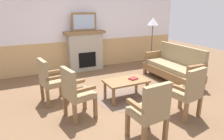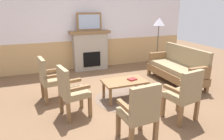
{
  "view_description": "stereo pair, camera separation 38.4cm",
  "coord_description": "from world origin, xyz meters",
  "px_view_note": "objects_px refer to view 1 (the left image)",
  "views": [
    {
      "loc": [
        -2.0,
        -3.76,
        1.99
      ],
      "look_at": [
        0.0,
        0.35,
        0.55
      ],
      "focal_mm": 31.93,
      "sensor_mm": 36.0,
      "label": 1
    },
    {
      "loc": [
        -1.65,
        -3.92,
        1.99
      ],
      "look_at": [
        0.0,
        0.35,
        0.55
      ],
      "focal_mm": 31.93,
      "sensor_mm": 36.0,
      "label": 2
    }
  ],
  "objects_px": {
    "armchair_front_left": "(150,109)",
    "floor_lamp_by_couch": "(153,25)",
    "couch": "(173,67)",
    "book_on_table": "(133,79)",
    "framed_picture": "(84,22)",
    "coffee_table": "(126,82)",
    "fireplace": "(85,50)",
    "armchair_front_center": "(188,90)",
    "armchair_by_window_left": "(76,91)",
    "armchair_near_fireplace": "(50,79)"
  },
  "relations": [
    {
      "from": "armchair_by_window_left",
      "to": "floor_lamp_by_couch",
      "type": "xyz_separation_m",
      "value": [
        3.28,
        2.15,
        0.91
      ]
    },
    {
      "from": "fireplace",
      "to": "framed_picture",
      "type": "relative_size",
      "value": 1.62
    },
    {
      "from": "book_on_table",
      "to": "armchair_by_window_left",
      "type": "relative_size",
      "value": 0.19
    },
    {
      "from": "armchair_front_left",
      "to": "floor_lamp_by_couch",
      "type": "relative_size",
      "value": 0.58
    },
    {
      "from": "coffee_table",
      "to": "armchair_front_center",
      "type": "bearing_deg",
      "value": -62.6
    },
    {
      "from": "book_on_table",
      "to": "floor_lamp_by_couch",
      "type": "bearing_deg",
      "value": 44.84
    },
    {
      "from": "armchair_by_window_left",
      "to": "floor_lamp_by_couch",
      "type": "bearing_deg",
      "value": 33.23
    },
    {
      "from": "armchair_by_window_left",
      "to": "armchair_front_left",
      "type": "distance_m",
      "value": 1.42
    },
    {
      "from": "framed_picture",
      "to": "armchair_near_fireplace",
      "type": "bearing_deg",
      "value": -126.42
    },
    {
      "from": "couch",
      "to": "fireplace",
      "type": "bearing_deg",
      "value": 132.37
    },
    {
      "from": "armchair_front_center",
      "to": "framed_picture",
      "type": "bearing_deg",
      "value": 101.13
    },
    {
      "from": "armchair_near_fireplace",
      "to": "book_on_table",
      "type": "bearing_deg",
      "value": -17.58
    },
    {
      "from": "framed_picture",
      "to": "coffee_table",
      "type": "relative_size",
      "value": 0.83
    },
    {
      "from": "armchair_near_fireplace",
      "to": "armchair_by_window_left",
      "type": "distance_m",
      "value": 0.91
    },
    {
      "from": "coffee_table",
      "to": "armchair_front_left",
      "type": "relative_size",
      "value": 0.98
    },
    {
      "from": "armchair_front_left",
      "to": "framed_picture",
      "type": "bearing_deg",
      "value": 85.33
    },
    {
      "from": "fireplace",
      "to": "armchair_front_left",
      "type": "xyz_separation_m",
      "value": [
        -0.32,
        -3.98,
        -0.11
      ]
    },
    {
      "from": "couch",
      "to": "book_on_table",
      "type": "height_order",
      "value": "couch"
    },
    {
      "from": "framed_picture",
      "to": "armchair_front_left",
      "type": "distance_m",
      "value": 4.12
    },
    {
      "from": "fireplace",
      "to": "book_on_table",
      "type": "bearing_deg",
      "value": -83.54
    },
    {
      "from": "coffee_table",
      "to": "armchair_front_center",
      "type": "xyz_separation_m",
      "value": [
        0.62,
        -1.2,
        0.15
      ]
    },
    {
      "from": "armchair_front_left",
      "to": "floor_lamp_by_couch",
      "type": "bearing_deg",
      "value": 53.26
    },
    {
      "from": "fireplace",
      "to": "floor_lamp_by_couch",
      "type": "bearing_deg",
      "value": -17.25
    },
    {
      "from": "fireplace",
      "to": "framed_picture",
      "type": "height_order",
      "value": "framed_picture"
    },
    {
      "from": "floor_lamp_by_couch",
      "to": "armchair_near_fireplace",
      "type": "bearing_deg",
      "value": -160.12
    },
    {
      "from": "framed_picture",
      "to": "armchair_by_window_left",
      "type": "bearing_deg",
      "value": -111.97
    },
    {
      "from": "couch",
      "to": "book_on_table",
      "type": "relative_size",
      "value": 9.74
    },
    {
      "from": "armchair_front_left",
      "to": "floor_lamp_by_couch",
      "type": "xyz_separation_m",
      "value": [
        2.47,
        3.31,
        0.91
      ]
    },
    {
      "from": "coffee_table",
      "to": "armchair_front_center",
      "type": "relative_size",
      "value": 0.98
    },
    {
      "from": "book_on_table",
      "to": "floor_lamp_by_couch",
      "type": "relative_size",
      "value": 0.11
    },
    {
      "from": "couch",
      "to": "book_on_table",
      "type": "distance_m",
      "value": 1.66
    },
    {
      "from": "fireplace",
      "to": "armchair_front_center",
      "type": "relative_size",
      "value": 1.33
    },
    {
      "from": "framed_picture",
      "to": "couch",
      "type": "xyz_separation_m",
      "value": [
        1.88,
        -2.06,
        -1.16
      ]
    },
    {
      "from": "armchair_near_fireplace",
      "to": "armchair_by_window_left",
      "type": "bearing_deg",
      "value": -69.66
    },
    {
      "from": "couch",
      "to": "framed_picture",
      "type": "bearing_deg",
      "value": 132.37
    },
    {
      "from": "fireplace",
      "to": "couch",
      "type": "xyz_separation_m",
      "value": [
        1.88,
        -2.06,
        -0.26
      ]
    },
    {
      "from": "book_on_table",
      "to": "fireplace",
      "type": "bearing_deg",
      "value": 96.46
    },
    {
      "from": "couch",
      "to": "floor_lamp_by_couch",
      "type": "xyz_separation_m",
      "value": [
        0.27,
        1.39,
        1.05
      ]
    },
    {
      "from": "armchair_front_left",
      "to": "couch",
      "type": "bearing_deg",
      "value": 41.01
    },
    {
      "from": "fireplace",
      "to": "armchair_by_window_left",
      "type": "distance_m",
      "value": 3.04
    },
    {
      "from": "couch",
      "to": "armchair_front_left",
      "type": "bearing_deg",
      "value": -138.99
    },
    {
      "from": "fireplace",
      "to": "book_on_table",
      "type": "distance_m",
      "value": 2.54
    },
    {
      "from": "couch",
      "to": "armchair_front_center",
      "type": "height_order",
      "value": "same"
    },
    {
      "from": "framed_picture",
      "to": "coffee_table",
      "type": "bearing_deg",
      "value": -87.57
    },
    {
      "from": "book_on_table",
      "to": "armchair_front_left",
      "type": "relative_size",
      "value": 0.19
    },
    {
      "from": "armchair_front_left",
      "to": "armchair_by_window_left",
      "type": "bearing_deg",
      "value": 124.98
    },
    {
      "from": "fireplace",
      "to": "framed_picture",
      "type": "distance_m",
      "value": 0.91
    },
    {
      "from": "armchair_near_fireplace",
      "to": "armchair_front_left",
      "type": "height_order",
      "value": "same"
    },
    {
      "from": "armchair_near_fireplace",
      "to": "coffee_table",
      "type": "bearing_deg",
      "value": -18.86
    },
    {
      "from": "armchair_by_window_left",
      "to": "armchair_front_left",
      "type": "bearing_deg",
      "value": -55.02
    }
  ]
}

